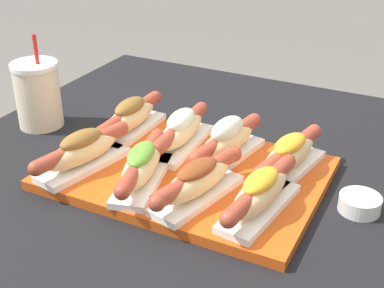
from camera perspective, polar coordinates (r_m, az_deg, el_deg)
serving_tray at (r=0.95m, az=-0.55°, el=-3.13°), size 0.47×0.33×0.02m
hot_dog_0 at (r=0.95m, az=-11.65°, el=-0.71°), size 0.10×0.21×0.07m
hot_dog_1 at (r=0.89m, az=-5.39°, el=-2.30°), size 0.10×0.21×0.07m
hot_dog_2 at (r=0.84m, az=0.69°, el=-4.00°), size 0.10×0.21×0.06m
hot_dog_3 at (r=0.82m, az=7.27°, el=-5.20°), size 0.08×0.22×0.07m
hot_dog_4 at (r=1.06m, az=-6.59°, el=2.87°), size 0.06×0.22×0.07m
hot_dog_5 at (r=1.00m, az=-1.19°, el=1.46°), size 0.07×0.22×0.07m
hot_dog_6 at (r=0.96m, az=3.73°, el=0.33°), size 0.09×0.22×0.08m
hot_dog_7 at (r=0.93m, az=10.29°, el=-1.17°), size 0.09×0.21×0.07m
sauce_bowl at (r=0.90m, az=17.50°, el=-5.93°), size 0.07×0.07×0.03m
drink_cup at (r=1.16m, az=-16.11°, el=5.10°), size 0.10×0.10×0.20m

